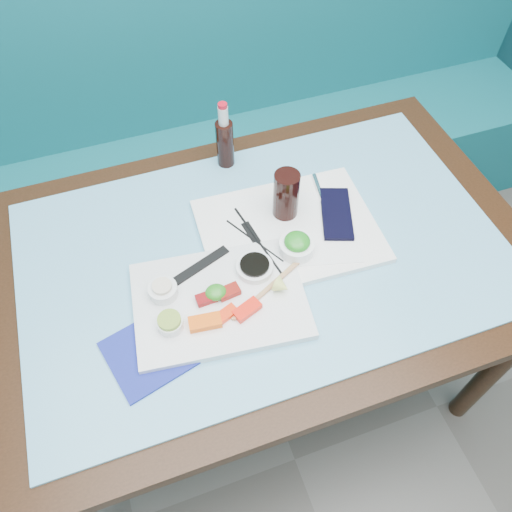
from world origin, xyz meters
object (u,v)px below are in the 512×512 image
object	(u,v)px
seaweed_bowl	(297,247)
blue_napkin	(148,353)
booth_bench	(194,153)
serving_tray	(289,231)
cola_glass	(286,195)
cola_bottle_body	(225,144)
dining_table	(264,272)
sashimi_plate	(220,301)

from	to	relation	value
seaweed_bowl	blue_napkin	bearing A→B (deg)	-160.66
booth_bench	serving_tray	size ratio (longest dim) A/B	6.61
booth_bench	cola_glass	size ratio (longest dim) A/B	21.82
cola_bottle_body	seaweed_bowl	bearing A→B (deg)	-80.21
booth_bench	seaweed_bowl	world-z (taller)	booth_bench
dining_table	cola_glass	size ratio (longest dim) A/B	10.18
booth_bench	serving_tray	xyz separation A→B (m)	(0.08, -0.80, 0.39)
cola_bottle_body	blue_napkin	distance (m)	0.63
dining_table	cola_glass	bearing A→B (deg)	44.87
dining_table	sashimi_plate	world-z (taller)	sashimi_plate
serving_tray	booth_bench	bearing A→B (deg)	98.42
cola_glass	cola_bottle_body	bearing A→B (deg)	108.78
serving_tray	seaweed_bowl	world-z (taller)	seaweed_bowl
seaweed_bowl	cola_glass	size ratio (longest dim) A/B	0.65
booth_bench	cola_bottle_body	world-z (taller)	booth_bench
dining_table	cola_bottle_body	bearing A→B (deg)	88.98
serving_tray	seaweed_bowl	bearing A→B (deg)	-95.03
booth_bench	blue_napkin	bearing A→B (deg)	-108.37
dining_table	serving_tray	distance (m)	0.13
booth_bench	sashimi_plate	size ratio (longest dim) A/B	7.47
dining_table	blue_napkin	xyz separation A→B (m)	(-0.34, -0.18, 0.09)
cola_glass	seaweed_bowl	bearing A→B (deg)	-98.75
serving_tray	blue_napkin	distance (m)	0.48
sashimi_plate	seaweed_bowl	xyz separation A→B (m)	(0.22, 0.07, 0.02)
booth_bench	cola_glass	world-z (taller)	booth_bench
cola_glass	cola_bottle_body	xyz separation A→B (m)	(-0.09, 0.25, -0.01)
seaweed_bowl	booth_bench	bearing A→B (deg)	94.71
dining_table	seaweed_bowl	distance (m)	0.15
dining_table	blue_napkin	bearing A→B (deg)	-151.72
cola_glass	dining_table	bearing A→B (deg)	-135.13
booth_bench	blue_napkin	distance (m)	1.14
serving_tray	cola_bottle_body	size ratio (longest dim) A/B	3.18
dining_table	blue_napkin	distance (m)	0.40
dining_table	serving_tray	size ratio (longest dim) A/B	3.09
dining_table	seaweed_bowl	bearing A→B (deg)	-27.81
sashimi_plate	seaweed_bowl	bearing A→B (deg)	24.38
cola_glass	blue_napkin	world-z (taller)	cola_glass
sashimi_plate	cola_bottle_body	bearing A→B (deg)	77.67
booth_bench	blue_napkin	xyz separation A→B (m)	(-0.34, -1.02, 0.39)
sashimi_plate	seaweed_bowl	distance (m)	0.24
cola_glass	cola_bottle_body	size ratio (longest dim) A/B	0.97
cola_glass	cola_bottle_body	world-z (taller)	cola_glass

